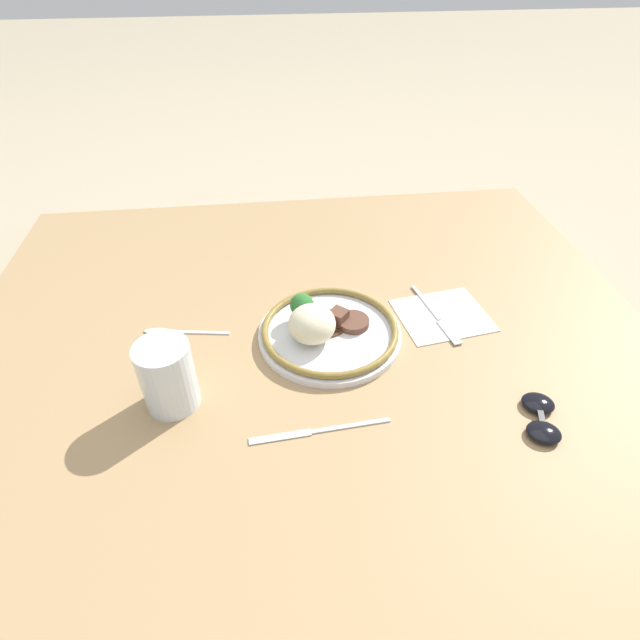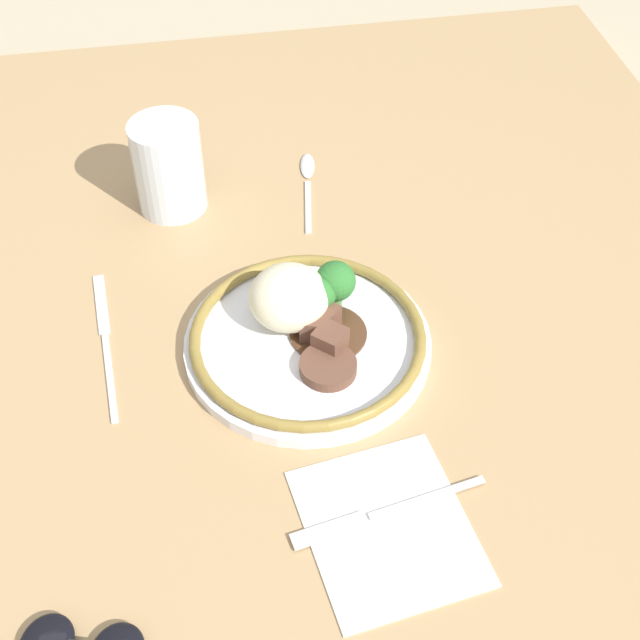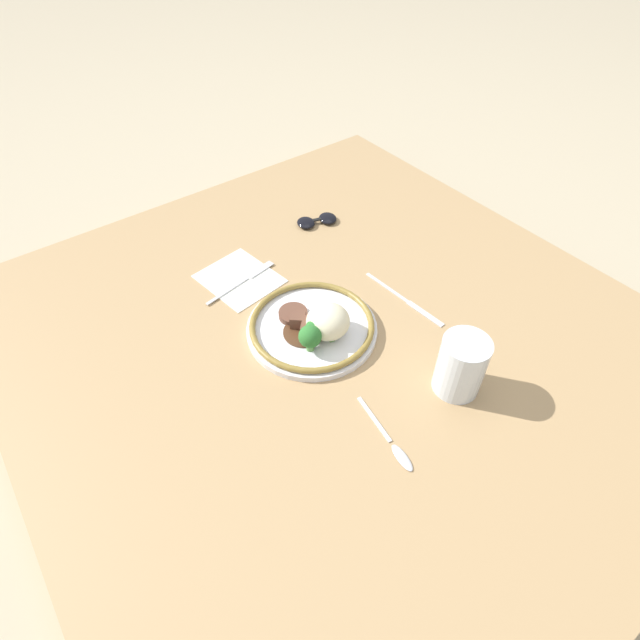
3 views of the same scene
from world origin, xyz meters
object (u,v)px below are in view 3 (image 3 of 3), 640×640
juice_glass (460,368)px  fork (247,278)px  knife (406,301)px  sunglasses (317,220)px  spoon (395,448)px  plate (315,326)px

juice_glass → fork: 0.49m
juice_glass → knife: (-0.21, 0.08, -0.05)m
fork → sunglasses: size_ratio=1.66×
sunglasses → knife: bearing=14.2°
juice_glass → knife: 0.23m
fork → spoon: size_ratio=1.17×
fork → spoon: 0.50m
knife → sunglasses: bearing=172.4°
knife → sunglasses: size_ratio=1.91×
juice_glass → sunglasses: (-0.55, 0.11, -0.04)m
fork → sunglasses: (-0.08, 0.25, 0.00)m
spoon → sunglasses: size_ratio=1.42×
juice_glass → sunglasses: juice_glass is taller
spoon → plate: bearing=179.2°
knife → spoon: 0.35m
juice_glass → fork: size_ratio=0.62×
fork → sunglasses: 0.26m
knife → fork: bearing=-142.6°
knife → sunglasses: (-0.34, 0.02, 0.01)m
fork → sunglasses: bearing=6.9°
plate → knife: size_ratio=1.21×
juice_glass → knife: juice_glass is taller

